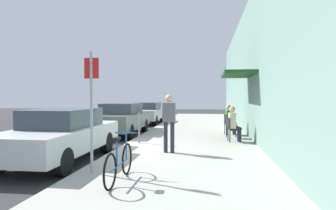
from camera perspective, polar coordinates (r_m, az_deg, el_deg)
ground_plane at (r=9.73m, az=-9.41°, el=-8.77°), size 60.00×60.00×0.00m
sidewalk_slab at (r=11.27m, az=4.79°, el=-6.99°), size 4.50×32.00×0.12m
building_facade at (r=11.32m, az=17.12°, el=7.29°), size 1.40×32.00×5.76m
parked_car_0 at (r=8.40m, az=-20.38°, el=-5.45°), size 1.80×4.40×1.42m
parked_car_1 at (r=13.39m, az=-9.28°, el=-2.65°), size 1.80×4.40×1.45m
parked_car_2 at (r=18.86m, az=-4.16°, el=-1.46°), size 1.80×4.40×1.37m
parking_meter at (r=10.20m, az=-5.77°, el=-3.24°), size 0.12×0.10×1.32m
street_sign at (r=6.35m, az=-14.91°, el=0.50°), size 0.32×0.06×2.60m
bicycle_0 at (r=5.75m, az=-9.60°, el=-11.27°), size 0.46×1.71×0.90m
cafe_chair_0 at (r=10.71m, az=12.56°, el=-4.45°), size 0.49×0.49×0.87m
seated_patron_0 at (r=10.71m, az=12.88°, el=-3.42°), size 0.46×0.39×1.29m
cafe_chair_1 at (r=11.68m, az=12.18°, el=-3.93°), size 0.48×0.48×0.87m
cafe_chair_2 at (r=12.62m, az=11.87°, el=-3.51°), size 0.51×0.51×0.87m
seated_patron_2 at (r=12.61m, az=12.14°, el=-2.64°), size 0.48×0.42×1.29m
pedestrian_standing at (r=8.43m, az=0.20°, el=-2.69°), size 0.36×0.22×1.70m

